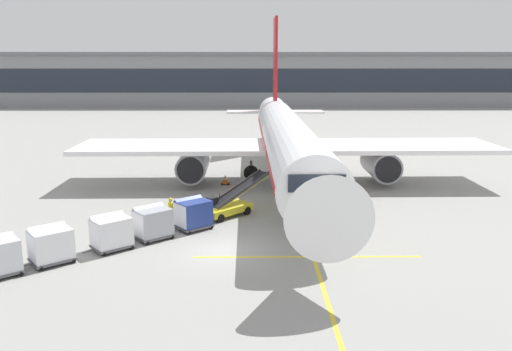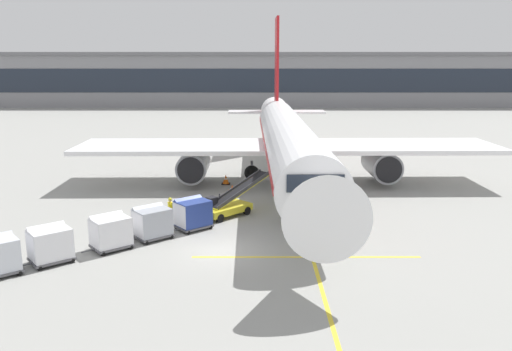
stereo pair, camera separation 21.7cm
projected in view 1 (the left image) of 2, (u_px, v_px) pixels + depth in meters
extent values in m
plane|color=gray|center=(222.00, 251.00, 27.58)|extent=(600.00, 600.00, 0.00)
cylinder|color=white|center=(288.00, 141.00, 41.69)|extent=(4.40, 34.97, 3.97)
cube|color=red|center=(288.00, 141.00, 41.69)|extent=(4.42, 33.57, 0.48)
cone|color=white|center=(322.00, 206.00, 22.71)|extent=(3.82, 4.01, 3.77)
cone|color=white|center=(274.00, 113.00, 61.77)|extent=(3.45, 6.39, 3.37)
cube|color=white|center=(178.00, 147.00, 42.51)|extent=(16.67, 7.19, 0.36)
cylinder|color=#93969E|center=(193.00, 165.00, 42.15)|extent=(2.52, 4.57, 2.46)
cylinder|color=black|center=(190.00, 171.00, 39.89)|extent=(2.09, 0.15, 2.09)
cube|color=white|center=(395.00, 146.00, 42.84)|extent=(16.67, 7.19, 0.36)
cylinder|color=#93969E|center=(381.00, 164.00, 42.44)|extent=(2.52, 4.57, 2.46)
cylinder|color=black|center=(388.00, 170.00, 40.17)|extent=(2.09, 0.15, 2.09)
cube|color=red|center=(275.00, 64.00, 58.97)|extent=(0.33, 4.19, 10.48)
cube|color=white|center=(275.00, 112.00, 59.84)|extent=(11.31, 2.93, 0.20)
cube|color=#1E2633|center=(314.00, 179.00, 25.29)|extent=(2.80, 1.82, 0.87)
cylinder|color=#47474C|center=(300.00, 206.00, 32.01)|extent=(0.22, 0.22, 1.07)
sphere|color=black|center=(300.00, 214.00, 32.13)|extent=(1.31, 1.31, 1.31)
cylinder|color=#47474C|center=(251.00, 167.00, 43.89)|extent=(0.22, 0.22, 1.07)
sphere|color=black|center=(251.00, 173.00, 44.00)|extent=(1.31, 1.31, 1.31)
cylinder|color=#47474C|center=(320.00, 167.00, 44.00)|extent=(0.22, 0.22, 1.07)
sphere|color=black|center=(320.00, 173.00, 44.11)|extent=(1.31, 1.31, 1.31)
cube|color=gold|center=(226.00, 209.00, 33.74)|extent=(3.53, 3.54, 0.44)
cube|color=black|center=(212.00, 202.00, 33.21)|extent=(0.82, 0.82, 0.70)
cylinder|color=#333338|center=(220.00, 200.00, 33.67)|extent=(0.08, 0.08, 0.80)
cube|color=gold|center=(240.00, 190.00, 34.40)|extent=(4.15, 4.17, 1.80)
cube|color=black|center=(240.00, 189.00, 34.38)|extent=(3.95, 3.97, 1.65)
cube|color=#333338|center=(245.00, 190.00, 34.07)|extent=(3.50, 3.53, 1.84)
cube|color=#333338|center=(236.00, 187.00, 34.67)|extent=(3.50, 3.53, 1.84)
cylinder|color=black|center=(247.00, 211.00, 34.11)|extent=(0.54, 0.54, 0.56)
cylinder|color=black|center=(232.00, 206.00, 35.12)|extent=(0.54, 0.54, 0.56)
cylinder|color=black|center=(220.00, 218.00, 32.45)|extent=(0.54, 0.54, 0.56)
cylinder|color=black|center=(205.00, 214.00, 33.46)|extent=(0.54, 0.54, 0.56)
cube|color=#515156|center=(194.00, 226.00, 31.21)|extent=(2.56, 2.50, 0.12)
cylinder|color=#4C4C51|center=(175.00, 230.00, 30.38)|extent=(0.59, 0.50, 0.07)
cube|color=navy|center=(193.00, 213.00, 31.04)|extent=(2.42, 2.36, 1.50)
cube|color=navy|center=(189.00, 203.00, 31.24)|extent=(1.96, 1.81, 0.74)
cube|color=silver|center=(180.00, 216.00, 30.44)|extent=(0.93, 1.14, 1.38)
sphere|color=black|center=(177.00, 227.00, 31.24)|extent=(0.30, 0.30, 0.30)
sphere|color=black|center=(189.00, 232.00, 30.22)|extent=(0.30, 0.30, 0.30)
sphere|color=black|center=(199.00, 221.00, 32.24)|extent=(0.30, 0.30, 0.30)
sphere|color=black|center=(211.00, 227.00, 31.21)|extent=(0.30, 0.30, 0.30)
cube|color=#515156|center=(154.00, 235.00, 29.49)|extent=(2.56, 2.50, 0.12)
cylinder|color=#4C4C51|center=(132.00, 240.00, 28.66)|extent=(0.59, 0.50, 0.07)
cube|color=#9EA3AD|center=(153.00, 222.00, 29.32)|extent=(2.42, 2.36, 1.50)
cube|color=#9EA3AD|center=(149.00, 211.00, 29.51)|extent=(1.96, 1.81, 0.74)
cube|color=silver|center=(138.00, 225.00, 28.72)|extent=(0.93, 1.14, 1.38)
sphere|color=black|center=(136.00, 236.00, 29.52)|extent=(0.30, 0.30, 0.30)
sphere|color=black|center=(147.00, 242.00, 28.50)|extent=(0.30, 0.30, 0.30)
sphere|color=black|center=(160.00, 230.00, 30.52)|extent=(0.30, 0.30, 0.30)
sphere|color=black|center=(172.00, 236.00, 29.49)|extent=(0.30, 0.30, 0.30)
cube|color=#515156|center=(112.00, 246.00, 27.82)|extent=(2.56, 2.50, 0.12)
cylinder|color=#4C4C51|center=(88.00, 251.00, 26.99)|extent=(0.59, 0.50, 0.07)
cube|color=silver|center=(112.00, 231.00, 27.65)|extent=(2.42, 2.36, 1.50)
cube|color=silver|center=(108.00, 220.00, 27.84)|extent=(1.96, 1.81, 0.74)
cube|color=silver|center=(94.00, 235.00, 27.05)|extent=(0.93, 1.14, 1.38)
sphere|color=black|center=(93.00, 247.00, 27.85)|extent=(0.30, 0.30, 0.30)
sphere|color=black|center=(104.00, 254.00, 26.83)|extent=(0.30, 0.30, 0.30)
sphere|color=black|center=(121.00, 240.00, 28.85)|extent=(0.30, 0.30, 0.30)
sphere|color=black|center=(132.00, 247.00, 27.82)|extent=(0.30, 0.30, 0.30)
cube|color=#515156|center=(53.00, 259.00, 25.93)|extent=(2.56, 2.50, 0.12)
cylinder|color=#4C4C51|center=(25.00, 266.00, 25.09)|extent=(0.59, 0.50, 0.07)
cube|color=silver|center=(51.00, 244.00, 25.75)|extent=(2.42, 2.36, 1.50)
cube|color=silver|center=(48.00, 232.00, 25.95)|extent=(1.96, 1.81, 0.74)
cube|color=silver|center=(31.00, 248.00, 25.15)|extent=(0.93, 1.14, 1.38)
sphere|color=black|center=(32.00, 260.00, 25.96)|extent=(0.30, 0.30, 0.30)
sphere|color=black|center=(41.00, 268.00, 24.93)|extent=(0.30, 0.30, 0.30)
sphere|color=black|center=(64.00, 253.00, 26.95)|extent=(0.30, 0.30, 0.30)
sphere|color=black|center=(73.00, 260.00, 25.93)|extent=(0.30, 0.30, 0.30)
sphere|color=black|center=(13.00, 264.00, 25.38)|extent=(0.30, 0.30, 0.30)
sphere|color=black|center=(21.00, 273.00, 24.36)|extent=(0.30, 0.30, 0.30)
cylinder|color=#333847|center=(185.00, 223.00, 31.02)|extent=(0.15, 0.15, 0.86)
cylinder|color=#333847|center=(188.00, 223.00, 30.96)|extent=(0.15, 0.15, 0.86)
cube|color=yellow|center=(186.00, 212.00, 30.83)|extent=(0.44, 0.36, 0.58)
cube|color=white|center=(187.00, 211.00, 30.95)|extent=(0.32, 0.13, 0.08)
sphere|color=#9E7051|center=(186.00, 205.00, 30.75)|extent=(0.21, 0.21, 0.21)
sphere|color=yellow|center=(186.00, 204.00, 30.73)|extent=(0.23, 0.23, 0.23)
cylinder|color=yellow|center=(183.00, 212.00, 30.93)|extent=(0.09, 0.09, 0.56)
cylinder|color=yellow|center=(190.00, 213.00, 30.76)|extent=(0.09, 0.09, 0.56)
cylinder|color=black|center=(171.00, 218.00, 32.10)|extent=(0.15, 0.15, 0.86)
cylinder|color=black|center=(171.00, 218.00, 31.94)|extent=(0.15, 0.15, 0.86)
cube|color=yellow|center=(171.00, 207.00, 31.86)|extent=(0.37, 0.44, 0.58)
cube|color=white|center=(173.00, 207.00, 31.91)|extent=(0.15, 0.32, 0.08)
sphere|color=tan|center=(170.00, 201.00, 31.77)|extent=(0.21, 0.21, 0.21)
sphere|color=yellow|center=(170.00, 199.00, 31.76)|extent=(0.23, 0.23, 0.23)
cylinder|color=yellow|center=(170.00, 207.00, 32.09)|extent=(0.09, 0.09, 0.56)
cylinder|color=yellow|center=(172.00, 209.00, 31.66)|extent=(0.09, 0.09, 0.56)
cube|color=black|center=(228.00, 199.00, 38.10)|extent=(0.68, 0.68, 0.05)
cone|color=orange|center=(228.00, 194.00, 38.02)|extent=(0.55, 0.55, 0.72)
cylinder|color=white|center=(228.00, 193.00, 38.01)|extent=(0.30, 0.30, 0.09)
cube|color=black|center=(232.00, 194.00, 39.56)|extent=(0.64, 0.64, 0.05)
cone|color=orange|center=(232.00, 189.00, 39.48)|extent=(0.51, 0.51, 0.67)
cylinder|color=white|center=(232.00, 189.00, 39.48)|extent=(0.28, 0.28, 0.08)
cube|color=black|center=(225.00, 184.00, 42.76)|extent=(0.71, 0.71, 0.05)
cone|color=orange|center=(225.00, 179.00, 42.68)|extent=(0.57, 0.57, 0.74)
cylinder|color=white|center=(225.00, 179.00, 42.67)|extent=(0.31, 0.31, 0.09)
cube|color=yellow|center=(291.00, 185.00, 42.50)|extent=(0.20, 110.00, 0.01)
cube|color=yellow|center=(307.00, 257.00, 26.77)|extent=(12.00, 0.20, 0.01)
cube|color=gray|center=(270.00, 80.00, 121.92)|extent=(129.14, 19.44, 11.45)
cube|color=#1E2633|center=(272.00, 81.00, 112.32)|extent=(125.26, 0.10, 5.15)
cube|color=slate|center=(271.00, 54.00, 118.71)|extent=(127.84, 16.52, 0.70)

